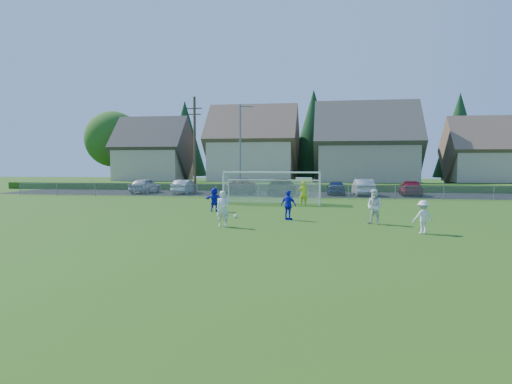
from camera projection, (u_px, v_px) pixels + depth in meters
ground at (226, 236)px, 19.47m from camera, size 160.00×160.00×0.00m
asphalt_lot at (286, 194)px, 46.57m from camera, size 60.00×60.00×0.00m
grass_embankment at (292, 187)px, 53.94m from camera, size 70.00×6.00×0.80m
soccer_ball at (236, 216)px, 25.94m from camera, size 0.22×0.22×0.22m
player_white_a at (223, 209)px, 22.33m from camera, size 0.70×0.52×1.76m
player_white_b at (375, 207)px, 23.23m from camera, size 1.10×1.04×1.79m
player_white_c at (423, 217)px, 20.18m from camera, size 1.07×0.81×1.47m
player_blue_a at (288, 205)px, 25.04m from camera, size 1.03×0.80×1.63m
player_blue_b at (214, 199)px, 29.63m from camera, size 1.48×0.67×1.54m
goalkeeper at (303, 193)px, 33.75m from camera, size 0.69×0.48×1.80m
car_a at (145, 186)px, 47.99m from camera, size 2.20×4.75×1.58m
car_b at (185, 187)px, 47.13m from camera, size 1.60×4.37×1.43m
car_c at (242, 186)px, 47.20m from camera, size 2.86×5.74×1.56m
car_d at (282, 187)px, 45.37m from camera, size 2.66×5.71×1.61m
car_e at (336, 188)px, 45.27m from camera, size 1.84×4.26×1.43m
car_f at (363, 187)px, 44.43m from camera, size 2.01×4.96×1.60m
car_g at (411, 188)px, 44.26m from camera, size 2.37×5.07×1.43m
soccer_goal at (273, 183)px, 35.19m from camera, size 7.42×1.90×2.50m
chainlink_fence at (281, 191)px, 41.11m from camera, size 52.06×0.06×1.20m
streetlight at (241, 146)px, 45.50m from camera, size 1.38×0.18×9.00m
utility_pole at (195, 144)px, 47.27m from camera, size 1.60×0.26×10.00m
houses_row at (312, 132)px, 60.55m from camera, size 53.90×11.45×13.27m
tree_row at (307, 138)px, 66.90m from camera, size 65.98×12.36×13.80m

